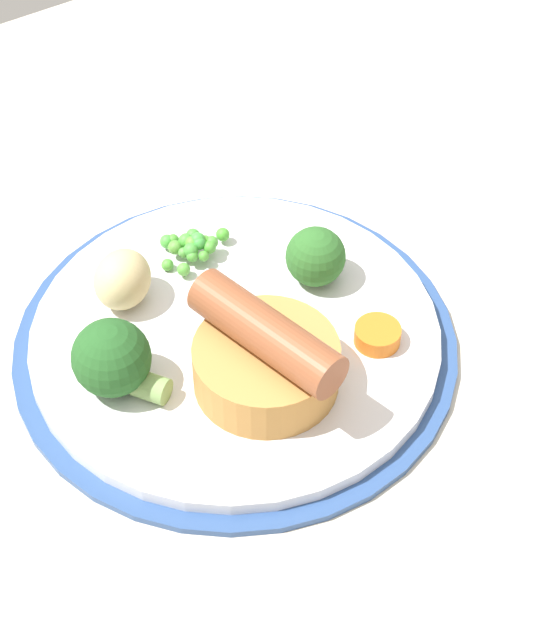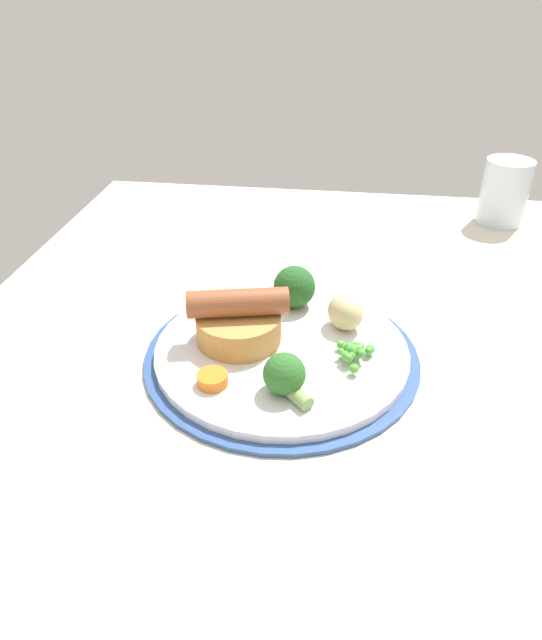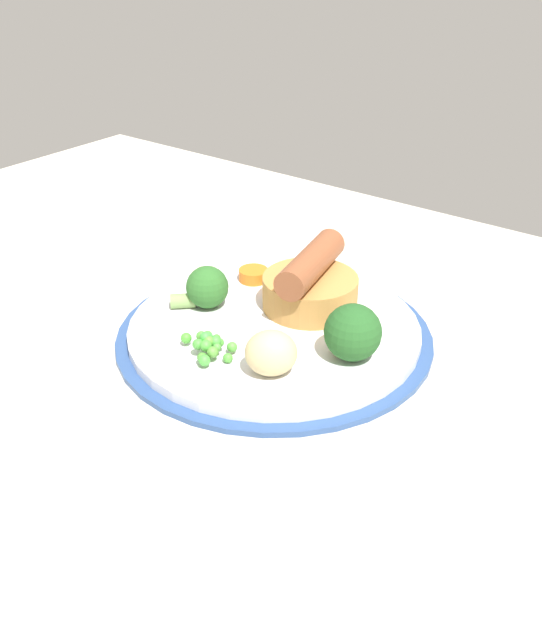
% 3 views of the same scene
% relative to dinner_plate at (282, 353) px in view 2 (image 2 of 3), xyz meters
% --- Properties ---
extents(dining_table, '(1.10, 0.80, 0.03)m').
position_rel_dinner_plate_xyz_m(dining_table, '(-0.06, -0.03, -0.02)').
color(dining_table, beige).
rests_on(dining_table, ground).
extents(dinner_plate, '(0.28, 0.28, 0.01)m').
position_rel_dinner_plate_xyz_m(dinner_plate, '(0.00, 0.00, 0.00)').
color(dinner_plate, '#2D4C84').
rests_on(dinner_plate, dining_table).
extents(sausage_pudding, '(0.09, 0.10, 0.06)m').
position_rel_dinner_plate_xyz_m(sausage_pudding, '(0.01, 0.05, 0.03)').
color(sausage_pudding, '#BC8442').
rests_on(sausage_pudding, dinner_plate).
extents(pea_pile, '(0.05, 0.04, 0.02)m').
position_rel_dinner_plate_xyz_m(pea_pile, '(-0.01, -0.07, 0.02)').
color(pea_pile, green).
rests_on(pea_pile, dinner_plate).
extents(broccoli_floret_near, '(0.05, 0.06, 0.05)m').
position_rel_dinner_plate_xyz_m(broccoli_floret_near, '(0.08, -0.00, 0.03)').
color(broccoli_floret_near, '#235623').
rests_on(broccoli_floret_near, dinner_plate).
extents(broccoli_floret_far, '(0.05, 0.05, 0.04)m').
position_rel_dinner_plate_xyz_m(broccoli_floret_far, '(-0.07, -0.01, 0.03)').
color(broccoli_floret_far, '#2D6628').
rests_on(broccoli_floret_far, dinner_plate).
extents(potato_chunk_0, '(0.05, 0.05, 0.04)m').
position_rel_dinner_plate_xyz_m(potato_chunk_0, '(0.04, -0.06, 0.03)').
color(potato_chunk_0, '#CCB77F').
rests_on(potato_chunk_0, dinner_plate).
extents(carrot_slice_1, '(0.04, 0.04, 0.01)m').
position_rel_dinner_plate_xyz_m(carrot_slice_1, '(-0.07, 0.06, 0.01)').
color(carrot_slice_1, orange).
rests_on(carrot_slice_1, dinner_plate).
extents(drinking_glass, '(0.07, 0.07, 0.10)m').
position_rel_dinner_plate_xyz_m(drinking_glass, '(0.39, -0.29, 0.04)').
color(drinking_glass, silver).
rests_on(drinking_glass, dining_table).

